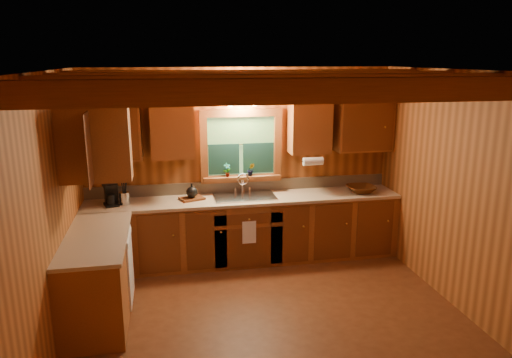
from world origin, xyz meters
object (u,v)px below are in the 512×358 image
object	(u,v)px
cutting_board	(192,199)
wicker_basket	(361,189)
coffee_maker	(111,194)
sink	(245,200)

from	to	relation	value
cutting_board	wicker_basket	world-z (taller)	wicker_basket
coffee_maker	wicker_basket	distance (m)	3.35
sink	wicker_basket	distance (m)	1.63
cutting_board	wicker_basket	distance (m)	2.33
sink	coffee_maker	distance (m)	1.73
sink	wicker_basket	xyz separation A→B (m)	(1.63, -0.08, 0.09)
sink	coffee_maker	bearing A→B (deg)	-178.94
wicker_basket	cutting_board	bearing A→B (deg)	177.51
cutting_board	wicker_basket	size ratio (longest dim) A/B	0.77
coffee_maker	wicker_basket	world-z (taller)	coffee_maker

